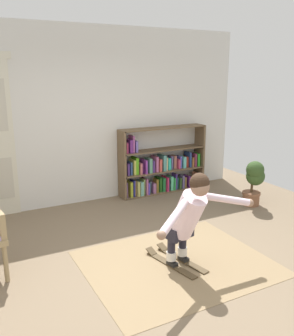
{
  "coord_description": "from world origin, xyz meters",
  "views": [
    {
      "loc": [
        -1.86,
        -3.26,
        2.16
      ],
      "look_at": [
        0.13,
        0.5,
        1.05
      ],
      "focal_mm": 39.34,
      "sensor_mm": 36.0,
      "label": 1
    }
  ],
  "objects_px": {
    "skis_pair": "(175,260)",
    "person_skier": "(189,214)",
    "potted_plant": "(254,180)",
    "bookshelf": "(160,168)"
  },
  "relations": [
    {
      "from": "potted_plant",
      "to": "skis_pair",
      "type": "relative_size",
      "value": 0.94
    },
    {
      "from": "skis_pair",
      "to": "person_skier",
      "type": "height_order",
      "value": "person_skier"
    },
    {
      "from": "potted_plant",
      "to": "person_skier",
      "type": "height_order",
      "value": "person_skier"
    },
    {
      "from": "bookshelf",
      "to": "person_skier",
      "type": "xyz_separation_m",
      "value": [
        -1.1,
        -2.56,
        0.21
      ]
    },
    {
      "from": "person_skier",
      "to": "bookshelf",
      "type": "bearing_deg",
      "value": 66.79
    },
    {
      "from": "bookshelf",
      "to": "potted_plant",
      "type": "bearing_deg",
      "value": -53.84
    },
    {
      "from": "skis_pair",
      "to": "bookshelf",
      "type": "bearing_deg",
      "value": 64.23
    },
    {
      "from": "skis_pair",
      "to": "person_skier",
      "type": "relative_size",
      "value": 0.58
    },
    {
      "from": "skis_pair",
      "to": "person_skier",
      "type": "xyz_separation_m",
      "value": [
        0.04,
        -0.2,
        0.65
      ]
    },
    {
      "from": "bookshelf",
      "to": "skis_pair",
      "type": "height_order",
      "value": "bookshelf"
    }
  ]
}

